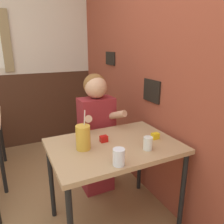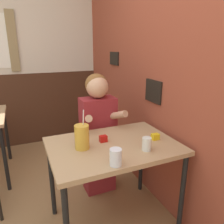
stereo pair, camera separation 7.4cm
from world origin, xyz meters
The scene contains 8 objects.
brick_wall_right centered at (1.40, 1.16, 1.35)m, with size 0.08×4.31×2.70m.
main_table centered at (0.84, 0.29, 0.68)m, with size 0.99×0.71×0.76m.
person_seated centered at (0.89, 0.80, 0.67)m, with size 0.42×0.41×1.25m.
cocktail_pitcher centered at (0.59, 0.32, 0.85)m, with size 0.11×0.11×0.30m.
glass_near_pitcher centered at (0.73, 0.00, 0.81)m, with size 0.08×0.08×0.11m.
glass_center centered at (1.02, 0.10, 0.81)m, with size 0.07×0.07×0.10m.
condiment_ketchup centered at (0.78, 0.37, 0.78)m, with size 0.06×0.04×0.05m.
condiment_mustard centered at (1.19, 0.23, 0.78)m, with size 0.06×0.04×0.05m.
Camera 1 is at (0.14, -1.10, 1.50)m, focal length 35.00 mm.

